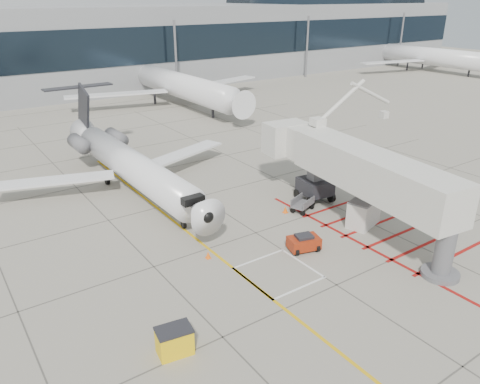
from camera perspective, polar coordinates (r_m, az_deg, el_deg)
ground_plane at (r=31.08m, az=6.38°, el=-7.80°), size 260.00×260.00×0.00m
regional_jet at (r=38.83m, az=-11.95°, el=4.30°), size 23.02×28.84×7.48m
jet_bridge at (r=33.68m, az=15.61°, el=1.38°), size 11.67×20.64×7.85m
pushback_tug at (r=31.61m, az=7.79°, el=-6.07°), size 2.32×1.78×1.20m
spill_bin at (r=23.40m, az=-7.99°, el=-17.52°), size 1.78×1.33×1.41m
baggage_cart at (r=37.13m, az=7.62°, el=-1.49°), size 2.16×1.75×1.18m
ground_power_unit at (r=35.60m, az=14.85°, el=-2.40°), size 2.95×2.19×2.08m
cone_nose at (r=30.66m, az=-3.91°, el=-7.65°), size 0.34×0.34×0.48m
cone_side at (r=36.86m, az=5.55°, el=-2.14°), size 0.38×0.38×0.53m
terminal_building at (r=94.52m, az=-18.18°, el=16.48°), size 180.00×28.00×14.00m
terminal_glass_band at (r=81.17m, az=-15.10°, el=16.64°), size 180.00×0.10×6.00m
terminal_dome at (r=125.75m, az=10.36°, el=21.73°), size 40.00×28.00×28.00m
bg_aircraft_c at (r=74.59m, az=-8.01°, el=14.75°), size 33.02×36.69×11.01m
bg_aircraft_e at (r=116.97m, az=21.66°, el=16.39°), size 33.86×37.62×11.29m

